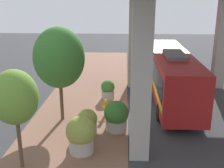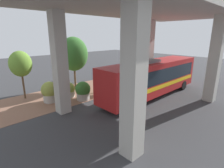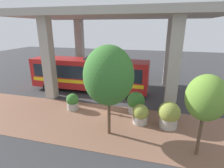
# 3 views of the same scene
# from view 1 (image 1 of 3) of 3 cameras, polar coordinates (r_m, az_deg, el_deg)

# --- Properties ---
(ground_plane) EXTENTS (80.00, 80.00, 0.00)m
(ground_plane) POSITION_cam_1_polar(r_m,az_deg,el_deg) (18.91, 3.19, -5.43)
(ground_plane) COLOR #38383A
(ground_plane) RESTS_ON ground
(sidewalk_strip) EXTENTS (6.00, 40.00, 0.02)m
(sidewalk_strip) POSITION_cam_1_polar(r_m,az_deg,el_deg) (19.11, -5.88, -5.22)
(sidewalk_strip) COLOR #845B47
(sidewalk_strip) RESTS_ON ground
(overpass) EXTENTS (9.40, 19.06, 8.12)m
(overpass) POSITION_cam_1_polar(r_m,az_deg,el_deg) (17.92, 17.00, 15.84)
(overpass) COLOR #ADA89E
(overpass) RESTS_ON ground
(bus) EXTENTS (2.70, 12.41, 3.69)m
(bus) POSITION_cam_1_polar(r_m,az_deg,el_deg) (21.02, 11.81, 2.35)
(bus) COLOR #B21E1E
(bus) RESTS_ON ground
(fire_hydrant) EXTENTS (0.44, 0.21, 1.10)m
(fire_hydrant) POSITION_cam_1_polar(r_m,az_deg,el_deg) (17.96, -1.30, -4.77)
(fire_hydrant) COLOR gold
(fire_hydrant) RESTS_ON ground
(planter_front) EXTENTS (1.13, 1.13, 1.46)m
(planter_front) POSITION_cam_1_polar(r_m,az_deg,el_deg) (15.65, -5.05, -7.72)
(planter_front) COLOR #ADA89E
(planter_front) RESTS_ON ground
(planter_middle) EXTENTS (1.02, 1.02, 1.41)m
(planter_middle) POSITION_cam_1_polar(r_m,az_deg,el_deg) (20.85, -0.85, -1.12)
(planter_middle) COLOR #ADA89E
(planter_middle) RESTS_ON ground
(planter_back) EXTENTS (1.41, 1.41, 1.76)m
(planter_back) POSITION_cam_1_polar(r_m,az_deg,el_deg) (15.94, 0.88, -6.53)
(planter_back) COLOR #ADA89E
(planter_back) RESTS_ON ground
(planter_extra) EXTENTS (1.47, 1.47, 1.88)m
(planter_extra) POSITION_cam_1_polar(r_m,az_deg,el_deg) (13.84, -6.29, -10.19)
(planter_extra) COLOR #ADA89E
(planter_extra) RESTS_ON ground
(street_tree_near) EXTENTS (1.96, 1.96, 4.52)m
(street_tree_near) POSITION_cam_1_polar(r_m,az_deg,el_deg) (12.31, -19.15, -2.62)
(street_tree_near) COLOR brown
(street_tree_near) RESTS_ON ground
(street_tree_far) EXTENTS (3.00, 3.00, 5.72)m
(street_tree_far) POSITION_cam_1_polar(r_m,az_deg,el_deg) (16.67, -10.69, 5.24)
(street_tree_far) COLOR brown
(street_tree_far) RESTS_ON ground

